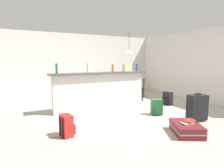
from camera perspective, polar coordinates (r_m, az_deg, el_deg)
name	(u,v)px	position (r m, az deg, el deg)	size (l,w,h in m)	color
ground_plane	(124,111)	(5.50, 3.69, -8.13)	(13.00, 13.00, 0.05)	#ADA393
wall_back	(87,64)	(8.07, -7.57, 5.95)	(6.60, 0.10, 2.50)	silver
wall_right	(190,65)	(7.55, 22.83, 5.34)	(0.10, 6.00, 2.50)	silver
partition_half_wall	(101,91)	(5.53, -3.40, -2.26)	(2.80, 0.20, 1.04)	silver
bar_countertop	(101,73)	(5.46, -3.44, 3.40)	(2.96, 0.40, 0.05)	#4C4C51
bottle_green	(57,69)	(4.98, -16.60, 4.54)	(0.06, 0.06, 0.27)	#2D6B38
bottle_white	(88,68)	(5.37, -7.40, 4.97)	(0.08, 0.08, 0.27)	silver
bottle_amber	(113,68)	(5.60, 0.20, 4.89)	(0.06, 0.06, 0.22)	#9E661E
bottle_blue	(137,67)	(6.10, 7.56, 5.11)	(0.07, 0.07, 0.23)	#284C89
grocery_bag	(127,68)	(5.95, 4.68, 5.02)	(0.26, 0.18, 0.22)	beige
dining_table	(128,81)	(7.20, 5.00, 0.99)	(1.10, 0.80, 0.74)	#4C331E
dining_chair_near_partition	(136,86)	(6.76, 7.25, -0.58)	(0.47, 0.47, 0.93)	black
pendant_lamp	(129,52)	(7.17, 5.23, 9.85)	(0.34, 0.34, 0.86)	black
suitcase_flat_maroon	(186,128)	(4.04, 21.82, -12.51)	(0.76, 0.89, 0.22)	maroon
backpack_green	(157,107)	(5.10, 13.52, -6.95)	(0.33, 0.31, 0.42)	#286B3D
suitcase_upright_black	(197,107)	(4.88, 24.59, -6.52)	(0.48, 0.33, 0.67)	black
backpack_red	(67,126)	(3.73, -13.68, -12.35)	(0.28, 0.30, 0.42)	red
backpack_black	(167,99)	(6.29, 16.59, -4.34)	(0.27, 0.30, 0.42)	black
book_stack	(188,122)	(3.97, 22.19, -10.78)	(0.33, 0.22, 0.06)	tan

